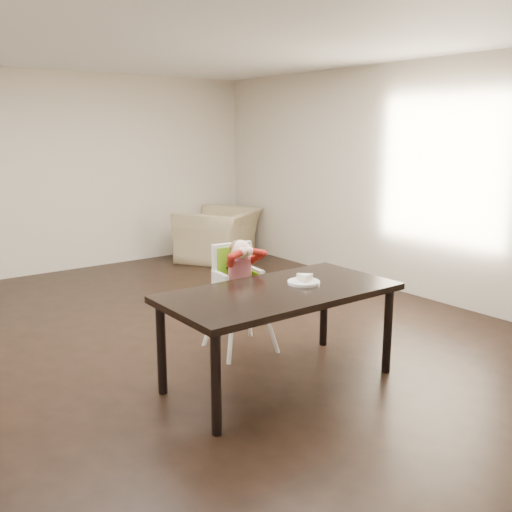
{
  "coord_description": "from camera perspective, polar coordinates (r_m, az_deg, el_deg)",
  "views": [
    {
      "loc": [
        -2.44,
        -4.33,
        1.93
      ],
      "look_at": [
        0.35,
        -0.61,
        0.9
      ],
      "focal_mm": 40.0,
      "sensor_mm": 36.0,
      "label": 1
    }
  ],
  "objects": [
    {
      "name": "plate",
      "position": [
        4.48,
        4.83,
        -2.45
      ],
      "size": [
        0.28,
        0.28,
        0.07
      ],
      "rotation": [
        0.0,
        0.0,
        -0.13
      ],
      "color": "white",
      "rests_on": "dining_table"
    },
    {
      "name": "high_chair",
      "position": [
        4.99,
        -1.74,
        -1.66
      ],
      "size": [
        0.46,
        0.46,
        1.0
      ],
      "rotation": [
        0.0,
        0.0,
        -0.12
      ],
      "color": "white",
      "rests_on": "ground"
    },
    {
      "name": "room_walls",
      "position": [
        4.97,
        -7.61,
        11.57
      ],
      "size": [
        6.02,
        7.02,
        2.71
      ],
      "color": "beige",
      "rests_on": "ground"
    },
    {
      "name": "ground",
      "position": [
        5.33,
        -7.03,
        -8.8
      ],
      "size": [
        7.0,
        7.0,
        0.0
      ],
      "primitive_type": "plane",
      "color": "black",
      "rests_on": "ground"
    },
    {
      "name": "dining_table",
      "position": [
        4.33,
        2.4,
        -4.36
      ],
      "size": [
        1.8,
        0.9,
        0.75
      ],
      "color": "black",
      "rests_on": "ground"
    },
    {
      "name": "armchair",
      "position": [
        8.62,
        -3.75,
        3.0
      ],
      "size": [
        1.38,
        1.26,
        1.01
      ],
      "primitive_type": "imported",
      "rotation": [
        0.0,
        0.0,
        3.71
      ],
      "color": "tan",
      "rests_on": "ground"
    }
  ]
}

